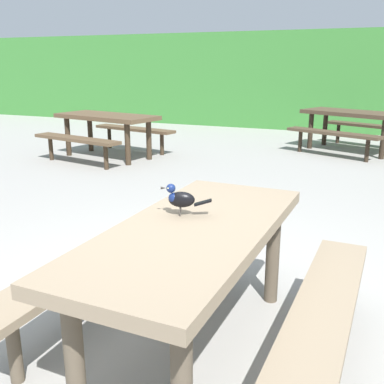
{
  "coord_description": "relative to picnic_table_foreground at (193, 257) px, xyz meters",
  "views": [
    {
      "loc": [
        1.1,
        -2.24,
        1.57
      ],
      "look_at": [
        0.1,
        0.12,
        0.84
      ],
      "focal_mm": 42.18,
      "sensor_mm": 36.0,
      "label": 1
    }
  ],
  "objects": [
    {
      "name": "hedge_wall",
      "position": [
        -0.22,
        9.71,
        0.61
      ],
      "size": [
        28.0,
        1.35,
        2.34
      ],
      "primitive_type": "cube",
      "color": "#387A33",
      "rests_on": "ground"
    },
    {
      "name": "bird_grackle",
      "position": [
        -0.13,
        0.12,
        0.29
      ],
      "size": [
        0.28,
        0.12,
        0.18
      ],
      "color": "black",
      "rests_on": "picnic_table_foreground"
    },
    {
      "name": "picnic_table_mid_left",
      "position": [
        0.36,
        6.69,
        0.0
      ],
      "size": [
        2.23,
        2.21,
        0.74
      ],
      "color": "#473828",
      "rests_on": "ground"
    },
    {
      "name": "picnic_table_far_centre",
      "position": [
        -3.48,
        4.47,
        0.0
      ],
      "size": [
        2.0,
        1.98,
        0.74
      ],
      "color": "brown",
      "rests_on": "ground"
    },
    {
      "name": "ground_plane",
      "position": [
        -0.22,
        0.16,
        -0.56
      ],
      "size": [
        60.0,
        60.0,
        0.0
      ],
      "primitive_type": "plane",
      "color": "gray"
    },
    {
      "name": "picnic_table_foreground",
      "position": [
        0.0,
        0.0,
        0.0
      ],
      "size": [
        1.73,
        1.82,
        0.74
      ],
      "color": "#84725B",
      "rests_on": "ground"
    }
  ]
}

